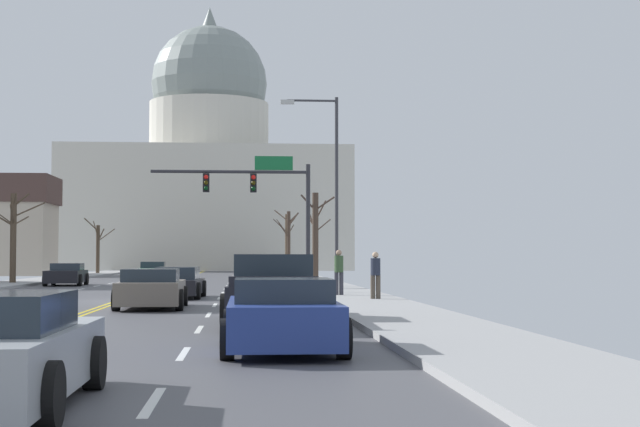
{
  "coord_description": "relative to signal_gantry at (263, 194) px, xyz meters",
  "views": [
    {
      "loc": [
        4.52,
        -34.74,
        1.6
      ],
      "look_at": [
        9.23,
        26.01,
        4.34
      ],
      "focal_mm": 53.53,
      "sensor_mm": 36.0,
      "label": 1
    }
  ],
  "objects": [
    {
      "name": "sedan_near_00",
      "position": [
        -0.16,
        -4.52,
        -4.15
      ],
      "size": [
        2.09,
        4.64,
        1.21
      ],
      "color": "silver",
      "rests_on": "ground"
    },
    {
      "name": "pickup_truck_near_03",
      "position": [
        -0.18,
        -24.91,
        -3.99
      ],
      "size": [
        2.4,
        5.72,
        1.65
      ],
      "color": "black",
      "rests_on": "ground"
    },
    {
      "name": "signal_gantry",
      "position": [
        0.0,
        0.0,
        0.0
      ],
      "size": [
        7.91,
        0.41,
        6.46
      ],
      "color": "#28282D",
      "rests_on": "ground"
    },
    {
      "name": "sedan_near_02",
      "position": [
        -3.71,
        -17.79,
        -4.14
      ],
      "size": [
        2.11,
        4.64,
        1.22
      ],
      "color": "#6B6056",
      "rests_on": "ground"
    },
    {
      "name": "sedan_near_04",
      "position": [
        -0.21,
        -31.35,
        -4.14
      ],
      "size": [
        2.03,
        4.24,
        1.23
      ],
      "color": "navy",
      "rests_on": "ground"
    },
    {
      "name": "pedestrian_01",
      "position": [
        3.62,
        -14.82,
        -3.69
      ],
      "size": [
        0.35,
        0.34,
        1.61
      ],
      "color": "#4C4238",
      "rests_on": "ground"
    },
    {
      "name": "ground",
      "position": [
        -5.34,
        -12.66,
        -4.7
      ],
      "size": [
        20.0,
        180.0,
        0.2
      ],
      "color": "#49494E"
    },
    {
      "name": "street_lamp_right",
      "position": [
        2.55,
        -8.74,
        0.15
      ],
      "size": [
        2.37,
        0.24,
        7.98
      ],
      "color": "#333338",
      "rests_on": "ground"
    },
    {
      "name": "capitol_building",
      "position": [
        -5.34,
        68.0,
        6.13
      ],
      "size": [
        32.88,
        22.36,
        31.92
      ],
      "color": "beige",
      "rests_on": "ground"
    },
    {
      "name": "bare_tree_04",
      "position": [
        2.77,
        33.6,
        -1.67
      ],
      "size": [
        2.14,
        2.78,
        5.48
      ],
      "color": "#423328",
      "rests_on": "ground"
    },
    {
      "name": "sedan_oncoming_00",
      "position": [
        -10.68,
        6.02,
        -4.15
      ],
      "size": [
        2.14,
        4.43,
        1.22
      ],
      "color": "black",
      "rests_on": "ground"
    },
    {
      "name": "pedestrian_00",
      "position": [
        2.68,
        -11.44,
        -3.63
      ],
      "size": [
        0.35,
        0.34,
        1.7
      ],
      "color": "#33333D",
      "rests_on": "ground"
    },
    {
      "name": "sedan_oncoming_01",
      "position": [
        -7.25,
        19.21,
        -4.14
      ],
      "size": [
        2.14,
        4.48,
        1.23
      ],
      "color": "#1E7247",
      "rests_on": "ground"
    },
    {
      "name": "bare_tree_02",
      "position": [
        3.13,
        6.92,
        -1.9
      ],
      "size": [
        1.96,
        1.85,
        5.1
      ],
      "color": "#423328",
      "rests_on": "ground"
    },
    {
      "name": "bare_tree_03",
      "position": [
        -13.79,
        6.94,
        -1.92
      ],
      "size": [
        3.07,
        2.23,
        5.01
      ],
      "color": "#4C3D2D",
      "rests_on": "ground"
    },
    {
      "name": "bare_tree_00",
      "position": [
        2.89,
        38.98,
        -1.89
      ],
      "size": [
        1.8,
        2.04,
        5.29
      ],
      "color": "#4C3D2D",
      "rests_on": "ground"
    },
    {
      "name": "sedan_near_01",
      "position": [
        -3.43,
        -10.54,
        -4.16
      ],
      "size": [
        2.04,
        4.47,
        1.19
      ],
      "color": "black",
      "rests_on": "ground"
    },
    {
      "name": "bare_tree_01",
      "position": [
        -13.76,
        37.2,
        -2.29
      ],
      "size": [
        2.61,
        1.7,
        4.83
      ],
      "color": "#4C3D2D",
      "rests_on": "ground"
    }
  ]
}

